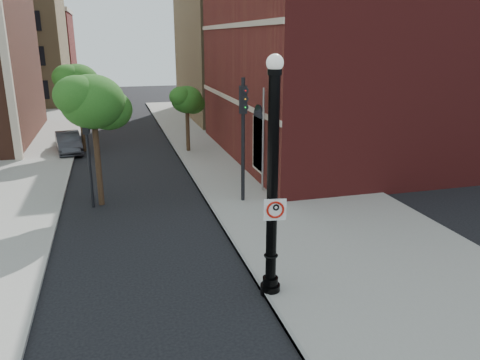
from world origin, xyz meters
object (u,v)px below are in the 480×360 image
object	(u,v)px
parked_car	(68,142)
lamppost	(272,192)
no_parking_sign	(275,209)
traffic_signal_left	(87,140)
traffic_signal_right	(243,120)

from	to	relation	value
parked_car	lamppost	bearing A→B (deg)	-79.63
no_parking_sign	traffic_signal_left	xyz separation A→B (m)	(-4.96, 8.79, 0.33)
no_parking_sign	traffic_signal_left	bearing A→B (deg)	129.51
traffic_signal_left	traffic_signal_right	distance (m)	6.40
traffic_signal_left	lamppost	bearing A→B (deg)	-56.88
no_parking_sign	traffic_signal_left	size ratio (longest dim) A/B	0.14
lamppost	parked_car	xyz separation A→B (m)	(-6.60, 19.26, -2.36)
lamppost	parked_car	bearing A→B (deg)	108.92
no_parking_sign	traffic_signal_right	distance (m)	7.82
no_parking_sign	traffic_signal_right	bearing A→B (deg)	90.44
traffic_signal_right	parked_car	bearing A→B (deg)	138.96
no_parking_sign	parked_car	bearing A→B (deg)	118.94
traffic_signal_left	no_parking_sign	bearing A→B (deg)	-57.20
lamppost	traffic_signal_right	distance (m)	7.62
parked_car	traffic_signal_left	xyz separation A→B (m)	(1.67, -10.63, 2.26)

